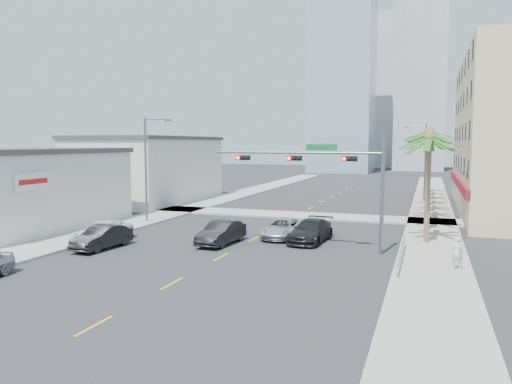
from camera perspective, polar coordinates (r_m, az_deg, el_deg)
ground at (r=26.70m, az=-7.46°, el=-9.21°), size 260.00×260.00×0.00m
sidewalk_right at (r=43.58m, az=19.44°, el=-3.61°), size 4.00×120.00×0.15m
sidewalk_left at (r=49.57m, az=-9.53°, el=-2.28°), size 4.00×120.00×0.15m
sidewalk_cross at (r=47.01m, az=4.63°, el=-2.65°), size 80.00×4.00×0.15m
building_left_near at (r=43.78m, az=-25.35°, el=0.07°), size 10.00×16.00×6.00m
building_left_far at (r=59.88m, az=-12.21°, el=2.40°), size 11.00×18.00×7.20m
tower_far_left at (r=120.90m, az=9.89°, el=13.69°), size 14.00×14.00×48.00m
tower_far_right at (r=135.09m, az=18.41°, el=15.20°), size 12.00×12.00×60.00m
tower_far_center at (r=149.45m, az=13.70°, el=10.89°), size 16.00×16.00×42.00m
traffic_signal_mast at (r=31.60m, az=8.47°, el=2.38°), size 11.12×0.54×7.20m
palm_tree_0 at (r=35.05m, az=19.20°, el=5.74°), size 4.80×4.80×7.80m
palm_tree_1 at (r=40.26m, az=19.22°, el=6.18°), size 4.80×4.80×8.16m
palm_tree_2 at (r=45.46m, az=19.24°, el=6.51°), size 4.80×4.80×8.52m
palm_tree_3 at (r=50.65m, az=19.21°, el=5.60°), size 4.80×4.80×7.80m
palm_tree_4 at (r=55.86m, az=19.23°, el=5.93°), size 4.80×4.80×8.16m
palm_tree_5 at (r=61.06m, az=19.24°, el=6.20°), size 4.80×4.80×8.52m
palm_tree_6 at (r=66.25m, az=19.22°, el=5.53°), size 4.80×4.80×7.80m
palm_tree_7 at (r=71.46m, az=19.23°, el=5.79°), size 4.80×4.80×8.16m
streetlight_left at (r=43.45m, az=-12.27°, el=3.16°), size 2.55×0.25×9.00m
streetlight_right at (r=61.08m, az=18.59°, el=3.67°), size 2.55×0.25×9.00m
guardrail at (r=29.72m, az=16.28°, el=-6.54°), size 0.08×8.08×1.00m
car_parked_mid at (r=33.86m, az=-17.18°, el=-4.96°), size 1.91×4.64×1.49m
car_parked_far at (r=35.83m, az=-17.19°, el=-4.40°), size 3.09×5.58×1.48m
car_lane_left at (r=33.88m, az=-3.99°, el=-4.66°), size 1.98×4.83×1.56m
car_lane_center at (r=36.10m, az=3.04°, el=-4.16°), size 2.33×5.00×1.39m
car_lane_right at (r=34.78m, az=6.26°, el=-4.44°), size 2.56×5.42×1.53m
pedestrian at (r=28.64m, az=21.99°, el=-6.45°), size 0.71×0.55×1.75m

